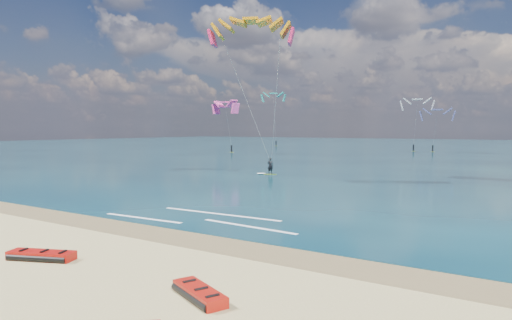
{
  "coord_description": "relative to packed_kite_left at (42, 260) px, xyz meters",
  "views": [
    {
      "loc": [
        15.9,
        -11.63,
        4.72
      ],
      "look_at": [
        3.26,
        8.0,
        3.11
      ],
      "focal_mm": 32.0,
      "sensor_mm": 36.0,
      "label": 1
    }
  ],
  "objects": [
    {
      "name": "packed_kite_left",
      "position": [
        0.0,
        0.0,
        0.0
      ],
      "size": [
        2.79,
        1.91,
        0.36
      ],
      "primitive_type": null,
      "rotation": [
        0.0,
        0.0,
        0.39
      ],
      "color": "#B20F09",
      "rests_on": "ground"
    },
    {
      "name": "wet_sand_strip",
      "position": [
        -0.63,
        5.24,
        0.0
      ],
      "size": [
        320.0,
        2.4,
        0.01
      ],
      "primitive_type": "cube",
      "color": "brown",
      "rests_on": "ground"
    },
    {
      "name": "shoreline_foam",
      "position": [
        0.36,
        8.92,
        0.04
      ],
      "size": [
        11.11,
        3.62,
        0.01
      ],
      "color": "white",
      "rests_on": "ground"
    },
    {
      "name": "packed_kite_mid",
      "position": [
        7.24,
        0.16,
        0.0
      ],
      "size": [
        2.54,
        1.83,
        0.35
      ],
      "primitive_type": null,
      "rotation": [
        0.0,
        0.0,
        -0.41
      ],
      "color": "#B6160C",
      "rests_on": "ground"
    },
    {
      "name": "ground",
      "position": [
        -0.63,
        42.24,
        0.0
      ],
      "size": [
        320.0,
        320.0,
        0.0
      ],
      "primitive_type": "plane",
      "color": "tan",
      "rests_on": "ground"
    },
    {
      "name": "sea",
      "position": [
        -0.63,
        106.24,
        0.02
      ],
      "size": [
        320.0,
        200.0,
        0.04
      ],
      "primitive_type": "cube",
      "color": "#092635",
      "rests_on": "ground"
    },
    {
      "name": "kitesurfer_main",
      "position": [
        -8.02,
        27.59,
        8.27
      ],
      "size": [
        7.99,
        8.48,
        15.87
      ],
      "rotation": [
        0.0,
        0.0,
        0.44
      ],
      "color": "#9ED018",
      "rests_on": "sea"
    },
    {
      "name": "distant_kites",
      "position": [
        -3.63,
        78.53,
        5.32
      ],
      "size": [
        84.2,
        36.48,
        13.92
      ],
      "color": "teal",
      "rests_on": "ground"
    }
  ]
}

